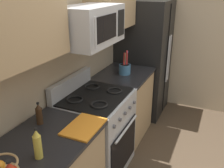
{
  "coord_description": "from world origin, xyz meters",
  "views": [
    {
      "loc": [
        -2.08,
        -0.46,
        2.02
      ],
      "look_at": [
        0.13,
        0.54,
        1.03
      ],
      "focal_mm": 39.86,
      "sensor_mm": 36.0,
      "label": 1
    }
  ],
  "objects_px": {
    "range_oven": "(96,132)",
    "refrigerator": "(144,59)",
    "microwave": "(91,25)",
    "utensil_crock": "(125,68)",
    "cutting_board": "(84,127)",
    "fruit_basket": "(0,168)",
    "bottle_soy": "(39,114)",
    "bottle_oil": "(37,144)"
  },
  "relations": [
    {
      "from": "range_oven",
      "to": "refrigerator",
      "type": "height_order",
      "value": "refrigerator"
    },
    {
      "from": "microwave",
      "to": "utensil_crock",
      "type": "height_order",
      "value": "microwave"
    },
    {
      "from": "refrigerator",
      "to": "utensil_crock",
      "type": "relative_size",
      "value": 5.62
    },
    {
      "from": "microwave",
      "to": "cutting_board",
      "type": "bearing_deg",
      "value": -158.47
    },
    {
      "from": "fruit_basket",
      "to": "bottle_soy",
      "type": "relative_size",
      "value": 1.11
    },
    {
      "from": "utensil_crock",
      "to": "bottle_oil",
      "type": "relative_size",
      "value": 1.37
    },
    {
      "from": "range_oven",
      "to": "bottle_oil",
      "type": "distance_m",
      "value": 1.16
    },
    {
      "from": "cutting_board",
      "to": "bottle_oil",
      "type": "distance_m",
      "value": 0.48
    },
    {
      "from": "utensil_crock",
      "to": "bottle_oil",
      "type": "distance_m",
      "value": 1.81
    },
    {
      "from": "bottle_oil",
      "to": "bottle_soy",
      "type": "xyz_separation_m",
      "value": [
        0.36,
        0.28,
        -0.02
      ]
    },
    {
      "from": "utensil_crock",
      "to": "cutting_board",
      "type": "distance_m",
      "value": 1.37
    },
    {
      "from": "refrigerator",
      "to": "fruit_basket",
      "type": "height_order",
      "value": "refrigerator"
    },
    {
      "from": "range_oven",
      "to": "bottle_oil",
      "type": "bearing_deg",
      "value": -174.07
    },
    {
      "from": "bottle_soy",
      "to": "refrigerator",
      "type": "bearing_deg",
      "value": -4.85
    },
    {
      "from": "range_oven",
      "to": "cutting_board",
      "type": "height_order",
      "value": "range_oven"
    },
    {
      "from": "fruit_basket",
      "to": "cutting_board",
      "type": "height_order",
      "value": "fruit_basket"
    },
    {
      "from": "range_oven",
      "to": "microwave",
      "type": "distance_m",
      "value": 1.18
    },
    {
      "from": "fruit_basket",
      "to": "bottle_soy",
      "type": "distance_m",
      "value": 0.61
    },
    {
      "from": "refrigerator",
      "to": "microwave",
      "type": "xyz_separation_m",
      "value": [
        -1.62,
        0.05,
        0.75
      ]
    },
    {
      "from": "bottle_oil",
      "to": "utensil_crock",
      "type": "bearing_deg",
      "value": 2.79
    },
    {
      "from": "range_oven",
      "to": "refrigerator",
      "type": "distance_m",
      "value": 1.68
    },
    {
      "from": "microwave",
      "to": "utensil_crock",
      "type": "relative_size",
      "value": 2.31
    },
    {
      "from": "microwave",
      "to": "bottle_soy",
      "type": "relative_size",
      "value": 3.7
    },
    {
      "from": "refrigerator",
      "to": "fruit_basket",
      "type": "bearing_deg",
      "value": 179.48
    },
    {
      "from": "range_oven",
      "to": "cutting_board",
      "type": "xyz_separation_m",
      "value": [
        -0.56,
        -0.19,
        0.45
      ]
    },
    {
      "from": "microwave",
      "to": "utensil_crock",
      "type": "bearing_deg",
      "value": -3.34
    },
    {
      "from": "bottle_soy",
      "to": "fruit_basket",
      "type": "bearing_deg",
      "value": -163.89
    },
    {
      "from": "microwave",
      "to": "bottle_oil",
      "type": "relative_size",
      "value": 3.17
    },
    {
      "from": "refrigerator",
      "to": "bottle_soy",
      "type": "distance_m",
      "value": 2.3
    },
    {
      "from": "refrigerator",
      "to": "bottle_soy",
      "type": "relative_size",
      "value": 8.99
    },
    {
      "from": "refrigerator",
      "to": "range_oven",
      "type": "bearing_deg",
      "value": 179.39
    },
    {
      "from": "microwave",
      "to": "bottle_soy",
      "type": "height_order",
      "value": "microwave"
    },
    {
      "from": "microwave",
      "to": "fruit_basket",
      "type": "distance_m",
      "value": 1.42
    },
    {
      "from": "cutting_board",
      "to": "bottle_soy",
      "type": "distance_m",
      "value": 0.39
    },
    {
      "from": "refrigerator",
      "to": "bottle_oil",
      "type": "relative_size",
      "value": 7.69
    },
    {
      "from": "range_oven",
      "to": "refrigerator",
      "type": "bearing_deg",
      "value": -0.61
    },
    {
      "from": "utensil_crock",
      "to": "fruit_basket",
      "type": "distance_m",
      "value": 2.04
    },
    {
      "from": "refrigerator",
      "to": "bottle_oil",
      "type": "xyz_separation_m",
      "value": [
        -2.64,
        -0.09,
        0.12
      ]
    },
    {
      "from": "cutting_board",
      "to": "bottle_oil",
      "type": "xyz_separation_m",
      "value": [
        -0.46,
        0.09,
        0.1
      ]
    },
    {
      "from": "utensil_crock",
      "to": "refrigerator",
      "type": "bearing_deg",
      "value": 0.02
    },
    {
      "from": "fruit_basket",
      "to": "cutting_board",
      "type": "distance_m",
      "value": 0.71
    },
    {
      "from": "refrigerator",
      "to": "fruit_basket",
      "type": "relative_size",
      "value": 8.09
    }
  ]
}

